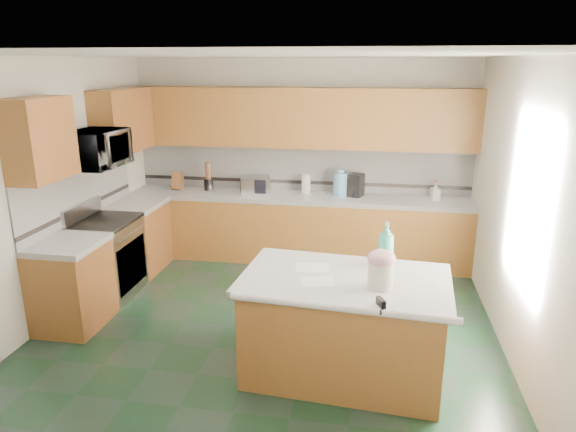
% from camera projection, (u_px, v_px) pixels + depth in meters
% --- Properties ---
extents(floor, '(4.60, 4.60, 0.00)m').
position_uv_depth(floor, '(268.00, 329.00, 5.30)').
color(floor, black).
rests_on(floor, ground).
extents(ceiling, '(4.60, 4.60, 0.00)m').
position_uv_depth(ceiling, '(265.00, 55.00, 4.52)').
color(ceiling, white).
rests_on(ceiling, ground).
extents(wall_back, '(4.60, 0.04, 2.70)m').
position_uv_depth(wall_back, '(301.00, 160.00, 7.10)').
color(wall_back, silver).
rests_on(wall_back, ground).
extents(wall_front, '(4.60, 0.04, 2.70)m').
position_uv_depth(wall_front, '(177.00, 315.00, 2.72)').
color(wall_front, silver).
rests_on(wall_front, ground).
extents(wall_left, '(0.04, 4.60, 2.70)m').
position_uv_depth(wall_left, '(46.00, 193.00, 5.28)').
color(wall_left, silver).
rests_on(wall_left, ground).
extents(wall_right, '(0.04, 4.60, 2.70)m').
position_uv_depth(wall_right, '(523.00, 214.00, 4.54)').
color(wall_right, silver).
rests_on(wall_right, ground).
extents(back_base_cab, '(4.60, 0.60, 0.86)m').
position_uv_depth(back_base_cab, '(297.00, 230.00, 7.06)').
color(back_base_cab, brown).
rests_on(back_base_cab, ground).
extents(back_countertop, '(4.60, 0.64, 0.06)m').
position_uv_depth(back_countertop, '(297.00, 197.00, 6.93)').
color(back_countertop, white).
rests_on(back_countertop, back_base_cab).
extents(back_upper_cab, '(4.60, 0.33, 0.78)m').
position_uv_depth(back_upper_cab, '(299.00, 118.00, 6.76)').
color(back_upper_cab, brown).
rests_on(back_upper_cab, wall_back).
extents(back_backsplash, '(4.60, 0.02, 0.63)m').
position_uv_depth(back_backsplash, '(301.00, 168.00, 7.10)').
color(back_backsplash, silver).
rests_on(back_backsplash, back_countertop).
extents(back_accent_band, '(4.60, 0.01, 0.05)m').
position_uv_depth(back_accent_band, '(300.00, 182.00, 7.15)').
color(back_accent_band, black).
rests_on(back_accent_band, back_countertop).
extents(left_base_cab_rear, '(0.60, 0.82, 0.86)m').
position_uv_depth(left_base_cab_rear, '(138.00, 238.00, 6.71)').
color(left_base_cab_rear, brown).
rests_on(left_base_cab_rear, ground).
extents(left_counter_rear, '(0.64, 0.82, 0.06)m').
position_uv_depth(left_counter_rear, '(135.00, 205.00, 6.58)').
color(left_counter_rear, white).
rests_on(left_counter_rear, left_base_cab_rear).
extents(left_base_cab_front, '(0.60, 0.72, 0.86)m').
position_uv_depth(left_base_cab_front, '(72.00, 287.00, 5.26)').
color(left_base_cab_front, brown).
rests_on(left_base_cab_front, ground).
extents(left_counter_front, '(0.64, 0.72, 0.06)m').
position_uv_depth(left_counter_front, '(67.00, 244.00, 5.13)').
color(left_counter_front, white).
rests_on(left_counter_front, left_base_cab_front).
extents(left_backsplash, '(0.02, 2.30, 0.63)m').
position_uv_depth(left_backsplash, '(80.00, 191.00, 5.83)').
color(left_backsplash, silver).
rests_on(left_backsplash, wall_left).
extents(left_accent_band, '(0.01, 2.30, 0.05)m').
position_uv_depth(left_accent_band, '(82.00, 208.00, 5.88)').
color(left_accent_band, black).
rests_on(left_accent_band, wall_left).
extents(left_upper_cab_rear, '(0.33, 1.09, 0.78)m').
position_uv_depth(left_upper_cab_rear, '(123.00, 121.00, 6.43)').
color(left_upper_cab_rear, brown).
rests_on(left_upper_cab_rear, wall_left).
extents(left_upper_cab_front, '(0.33, 0.72, 0.78)m').
position_uv_depth(left_upper_cab_front, '(40.00, 139.00, 4.85)').
color(left_upper_cab_front, brown).
rests_on(left_upper_cab_front, wall_left).
extents(range_body, '(0.60, 0.76, 0.88)m').
position_uv_depth(range_body, '(108.00, 260.00, 5.96)').
color(range_body, '#B7B7BC').
rests_on(range_body, ground).
extents(range_oven_door, '(0.02, 0.68, 0.55)m').
position_uv_depth(range_oven_door, '(132.00, 264.00, 5.93)').
color(range_oven_door, black).
rests_on(range_oven_door, range_body).
extents(range_cooktop, '(0.62, 0.78, 0.04)m').
position_uv_depth(range_cooktop, '(104.00, 222.00, 5.83)').
color(range_cooktop, black).
rests_on(range_cooktop, range_body).
extents(range_handle, '(0.02, 0.66, 0.02)m').
position_uv_depth(range_handle, '(131.00, 233.00, 5.81)').
color(range_handle, '#B7B7BC').
rests_on(range_handle, range_body).
extents(range_backguard, '(0.06, 0.76, 0.18)m').
position_uv_depth(range_backguard, '(82.00, 211.00, 5.84)').
color(range_backguard, '#B7B7BC').
rests_on(range_backguard, range_body).
extents(microwave, '(0.50, 0.73, 0.41)m').
position_uv_depth(microwave, '(96.00, 149.00, 5.59)').
color(microwave, '#B7B7BC').
rests_on(microwave, wall_left).
extents(island_base, '(1.69, 1.06, 0.86)m').
position_uv_depth(island_base, '(343.00, 330.00, 4.41)').
color(island_base, brown).
rests_on(island_base, ground).
extents(island_top, '(1.80, 1.16, 0.06)m').
position_uv_depth(island_top, '(345.00, 280.00, 4.28)').
color(island_top, white).
rests_on(island_top, island_base).
extents(island_bullnose, '(1.72, 0.20, 0.06)m').
position_uv_depth(island_bullnose, '(341.00, 308.00, 3.80)').
color(island_bullnose, white).
rests_on(island_bullnose, island_base).
extents(treat_jar, '(0.24, 0.24, 0.21)m').
position_uv_depth(treat_jar, '(381.00, 275.00, 4.05)').
color(treat_jar, beige).
rests_on(treat_jar, island_top).
extents(treat_jar_lid, '(0.22, 0.22, 0.14)m').
position_uv_depth(treat_jar_lid, '(381.00, 258.00, 4.01)').
color(treat_jar_lid, '#D596A9').
rests_on(treat_jar_lid, treat_jar).
extents(treat_jar_knob, '(0.07, 0.03, 0.03)m').
position_uv_depth(treat_jar_knob, '(382.00, 253.00, 4.00)').
color(treat_jar_knob, tan).
rests_on(treat_jar_knob, treat_jar_lid).
extents(treat_jar_knob_end_l, '(0.04, 0.04, 0.04)m').
position_uv_depth(treat_jar_knob_end_l, '(377.00, 252.00, 4.01)').
color(treat_jar_knob_end_l, tan).
rests_on(treat_jar_knob_end_l, treat_jar_lid).
extents(treat_jar_knob_end_r, '(0.04, 0.04, 0.04)m').
position_uv_depth(treat_jar_knob_end_r, '(387.00, 253.00, 3.99)').
color(treat_jar_knob_end_r, tan).
rests_on(treat_jar_knob_end_r, treat_jar_lid).
extents(soap_bottle_island, '(0.17, 0.17, 0.39)m').
position_uv_depth(soap_bottle_island, '(386.00, 244.00, 4.47)').
color(soap_bottle_island, teal).
rests_on(soap_bottle_island, island_top).
extents(paper_sheet_a, '(0.31, 0.25, 0.00)m').
position_uv_depth(paper_sheet_a, '(317.00, 282.00, 4.18)').
color(paper_sheet_a, white).
rests_on(paper_sheet_a, island_top).
extents(paper_sheet_b, '(0.31, 0.25, 0.00)m').
position_uv_depth(paper_sheet_b, '(312.00, 267.00, 4.47)').
color(paper_sheet_b, white).
rests_on(paper_sheet_b, island_top).
extents(clamp_body, '(0.08, 0.12, 0.10)m').
position_uv_depth(clamp_body, '(381.00, 305.00, 3.76)').
color(clamp_body, black).
rests_on(clamp_body, island_top).
extents(clamp_handle, '(0.02, 0.08, 0.02)m').
position_uv_depth(clamp_handle, '(381.00, 312.00, 3.70)').
color(clamp_handle, black).
rests_on(clamp_handle, island_top).
extents(knife_block, '(0.14, 0.18, 0.27)m').
position_uv_depth(knife_block, '(178.00, 181.00, 7.21)').
color(knife_block, '#472814').
rests_on(knife_block, back_countertop).
extents(utensil_crock, '(0.13, 0.13, 0.16)m').
position_uv_depth(utensil_crock, '(209.00, 185.00, 7.18)').
color(utensil_crock, black).
rests_on(utensil_crock, back_countertop).
extents(utensil_bundle, '(0.07, 0.07, 0.23)m').
position_uv_depth(utensil_bundle, '(208.00, 171.00, 7.12)').
color(utensil_bundle, '#472814').
rests_on(utensil_bundle, utensil_crock).
extents(toaster_oven, '(0.45, 0.36, 0.23)m').
position_uv_depth(toaster_oven, '(255.00, 185.00, 7.03)').
color(toaster_oven, '#B7B7BC').
rests_on(toaster_oven, back_countertop).
extents(toaster_oven_door, '(0.35, 0.01, 0.19)m').
position_uv_depth(toaster_oven_door, '(253.00, 187.00, 6.91)').
color(toaster_oven_door, black).
rests_on(toaster_oven_door, toaster_oven).
extents(paper_towel, '(0.12, 0.12, 0.27)m').
position_uv_depth(paper_towel, '(306.00, 184.00, 6.96)').
color(paper_towel, white).
rests_on(paper_towel, back_countertop).
extents(paper_towel_base, '(0.18, 0.18, 0.01)m').
position_uv_depth(paper_towel_base, '(306.00, 193.00, 7.00)').
color(paper_towel_base, '#B7B7BC').
rests_on(paper_towel_base, back_countertop).
extents(water_jug, '(0.19, 0.19, 0.32)m').
position_uv_depth(water_jug, '(340.00, 184.00, 6.84)').
color(water_jug, '#629DCB').
rests_on(water_jug, back_countertop).
extents(water_jug_neck, '(0.09, 0.09, 0.05)m').
position_uv_depth(water_jug_neck, '(341.00, 171.00, 6.79)').
color(water_jug_neck, '#629DCB').
rests_on(water_jug_neck, water_jug).
extents(coffee_maker, '(0.23, 0.24, 0.30)m').
position_uv_depth(coffee_maker, '(356.00, 185.00, 6.83)').
color(coffee_maker, black).
rests_on(coffee_maker, back_countertop).
extents(coffee_carafe, '(0.12, 0.12, 0.12)m').
position_uv_depth(coffee_carafe, '(355.00, 192.00, 6.81)').
color(coffee_carafe, black).
rests_on(coffee_carafe, back_countertop).
extents(soap_bottle_back, '(0.13, 0.13, 0.23)m').
position_uv_depth(soap_bottle_back, '(435.00, 191.00, 6.65)').
color(soap_bottle_back, white).
rests_on(soap_bottle_back, back_countertop).
extents(soap_back_cap, '(0.02, 0.02, 0.03)m').
position_uv_depth(soap_back_cap, '(436.00, 181.00, 6.61)').
color(soap_back_cap, red).
rests_on(soap_back_cap, soap_bottle_back).
extents(window_light_proxy, '(0.02, 1.40, 1.10)m').
position_uv_depth(window_light_proxy, '(528.00, 203.00, 4.31)').
color(window_light_proxy, white).
rests_on(window_light_proxy, wall_right).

